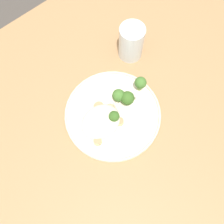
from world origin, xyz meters
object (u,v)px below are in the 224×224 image
at_px(seared_scallop_center_golden, 102,120).
at_px(seared_scallop_tiny_bay, 96,127).
at_px(seared_scallop_large_seared, 120,121).
at_px(seared_scallop_left_edge, 88,124).
at_px(dinner_plate, 112,113).
at_px(seared_scallop_rear_pale, 110,109).
at_px(water_glass, 131,44).
at_px(broccoli_floret_rear_charred, 140,83).
at_px(broccoli_floret_center_pile, 119,95).
at_px(seared_scallop_right_edge, 99,107).
at_px(seared_scallop_half_hidden, 98,141).
at_px(broccoli_floret_tall_stalk, 114,116).
at_px(broccoli_floret_front_edge, 128,98).

height_order(seared_scallop_center_golden, seared_scallop_tiny_bay, seared_scallop_center_golden).
xyz_separation_m(seared_scallop_large_seared, seared_scallop_left_edge, (0.08, -0.05, 0.00)).
bearing_deg(dinner_plate, seared_scallop_tiny_bay, 5.43).
distance_m(seared_scallop_rear_pale, seared_scallop_left_edge, 0.08).
height_order(seared_scallop_left_edge, water_glass, water_glass).
distance_m(seared_scallop_left_edge, broccoli_floret_rear_charred, 0.20).
bearing_deg(broccoli_floret_center_pile, seared_scallop_right_edge, -16.35).
relative_size(seared_scallop_tiny_bay, seared_scallop_half_hidden, 1.25).
relative_size(seared_scallop_center_golden, broccoli_floret_center_pile, 0.54).
relative_size(dinner_plate, seared_scallop_right_edge, 8.86).
bearing_deg(seared_scallop_right_edge, seared_scallop_center_golden, 61.06).
distance_m(seared_scallop_large_seared, seared_scallop_half_hidden, 0.09).
distance_m(dinner_plate, broccoli_floret_center_pile, 0.06).
distance_m(seared_scallop_large_seared, water_glass, 0.25).
distance_m(seared_scallop_center_golden, seared_scallop_half_hidden, 0.06).
bearing_deg(seared_scallop_half_hidden, broccoli_floret_rear_charred, -166.93).
xyz_separation_m(seared_scallop_rear_pale, seared_scallop_tiny_bay, (0.07, 0.02, 0.00)).
xyz_separation_m(dinner_plate, seared_scallop_left_edge, (0.08, -0.02, 0.01)).
xyz_separation_m(broccoli_floret_center_pile, broccoli_floret_tall_stalk, (0.05, 0.04, 0.00)).
bearing_deg(seared_scallop_rear_pale, broccoli_floret_center_pile, -167.77).
xyz_separation_m(dinner_plate, broccoli_floret_rear_charred, (-0.12, -0.01, 0.04)).
bearing_deg(seared_scallop_center_golden, seared_scallop_large_seared, 136.31).
relative_size(seared_scallop_large_seared, water_glass, 0.20).
height_order(seared_scallop_left_edge, broccoli_floret_tall_stalk, broccoli_floret_tall_stalk).
height_order(seared_scallop_rear_pale, seared_scallop_left_edge, seared_scallop_left_edge).
xyz_separation_m(seared_scallop_half_hidden, seared_scallop_left_edge, (-0.01, -0.06, -0.00)).
height_order(seared_scallop_half_hidden, seared_scallop_left_edge, same).
bearing_deg(dinner_plate, broccoli_floret_rear_charred, -176.72).
height_order(dinner_plate, seared_scallop_left_edge, seared_scallop_left_edge).
height_order(seared_scallop_tiny_bay, broccoli_floret_center_pile, broccoli_floret_center_pile).
distance_m(seared_scallop_center_golden, seared_scallop_left_edge, 0.04).
bearing_deg(seared_scallop_tiny_bay, seared_scallop_large_seared, 154.06).
height_order(broccoli_floret_front_edge, broccoli_floret_tall_stalk, broccoli_floret_front_edge).
xyz_separation_m(seared_scallop_rear_pale, broccoli_floret_rear_charred, (-0.12, 0.00, 0.03)).
bearing_deg(seared_scallop_large_seared, seared_scallop_rear_pale, -96.02).
relative_size(seared_scallop_rear_pale, broccoli_floret_center_pile, 0.60).
bearing_deg(seared_scallop_half_hidden, seared_scallop_right_edge, -131.44).
bearing_deg(seared_scallop_center_golden, broccoli_floret_tall_stalk, 145.70).
bearing_deg(seared_scallop_large_seared, seared_scallop_tiny_bay, -25.94).
bearing_deg(broccoli_floret_center_pile, seared_scallop_center_golden, 14.18).
relative_size(seared_scallop_right_edge, broccoli_floret_front_edge, 0.60).
height_order(seared_scallop_center_golden, broccoli_floret_tall_stalk, broccoli_floret_tall_stalk).
relative_size(seared_scallop_large_seared, broccoli_floret_front_edge, 0.44).
bearing_deg(seared_scallop_center_golden, water_glass, -150.96).
bearing_deg(broccoli_floret_rear_charred, seared_scallop_left_edge, -2.88).
relative_size(seared_scallop_large_seared, seared_scallop_tiny_bay, 0.79).
height_order(seared_scallop_large_seared, seared_scallop_left_edge, seared_scallop_left_edge).
height_order(seared_scallop_center_golden, broccoli_floret_front_edge, broccoli_floret_front_edge).
xyz_separation_m(seared_scallop_large_seared, broccoli_floret_center_pile, (-0.05, -0.06, 0.02)).
distance_m(dinner_plate, seared_scallop_center_golden, 0.04).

